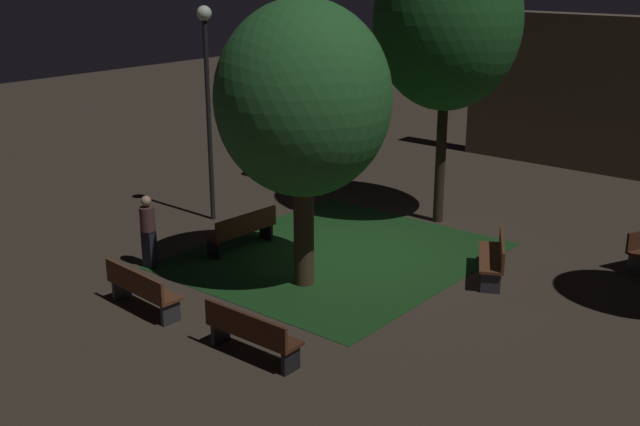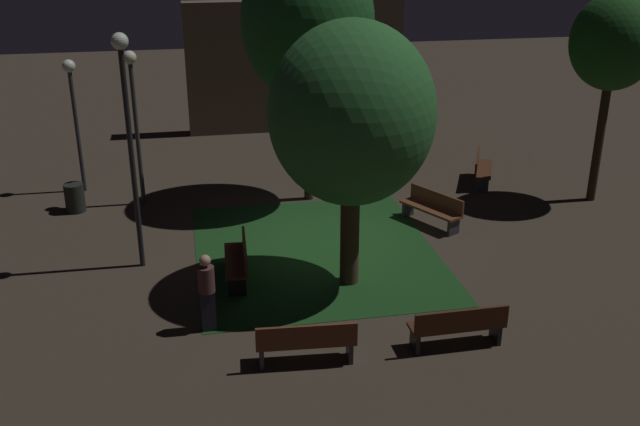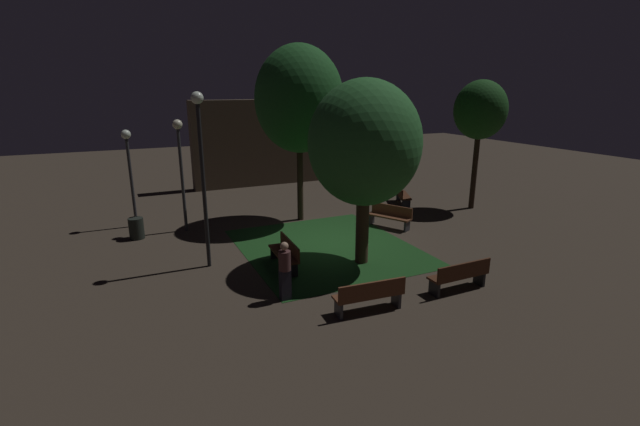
{
  "view_description": "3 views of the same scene",
  "coord_description": "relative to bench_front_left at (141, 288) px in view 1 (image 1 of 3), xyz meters",
  "views": [
    {
      "loc": [
        9.68,
        -13.16,
        6.34
      ],
      "look_at": [
        -1.1,
        -0.05,
        0.8
      ],
      "focal_mm": 43.79,
      "sensor_mm": 36.0,
      "label": 1
    },
    {
      "loc": [
        -3.27,
        -15.74,
        7.45
      ],
      "look_at": [
        -0.25,
        -0.08,
        0.91
      ],
      "focal_mm": 40.39,
      "sensor_mm": 36.0,
      "label": 2
    },
    {
      "loc": [
        -6.69,
        -13.41,
        5.42
      ],
      "look_at": [
        -0.62,
        -0.2,
        1.26
      ],
      "focal_mm": 24.78,
      "sensor_mm": 36.0,
      "label": 3
    }
  ],
  "objects": [
    {
      "name": "trash_bin",
      "position": [
        -4.95,
        8.43,
        -0.09
      ],
      "size": [
        0.53,
        0.53,
        0.79
      ],
      "primitive_type": "cylinder",
      "color": "black",
      "rests_on": "ground"
    },
    {
      "name": "bench_near_trees",
      "position": [
        -0.88,
        3.58,
        0.0
      ],
      "size": [
        0.58,
        1.82,
        0.88
      ],
      "color": "#512D19",
      "rests_on": "ground"
    },
    {
      "name": "bench_front_left",
      "position": [
        0.0,
        0.0,
        0.0
      ],
      "size": [
        1.83,
        0.61,
        0.88
      ],
      "color": "brown",
      "rests_on": "ground"
    },
    {
      "name": "tree_back_right",
      "position": [
        1.48,
        2.97,
        3.3
      ],
      "size": [
        3.42,
        3.42,
        5.7
      ],
      "color": "#423021",
      "rests_on": "ground"
    },
    {
      "name": "lamp_post_plaza_west",
      "position": [
        -3.14,
        8.66,
        2.45
      ],
      "size": [
        0.36,
        0.36,
        4.28
      ],
      "color": "#333338",
      "rests_on": "ground"
    },
    {
      "name": "pedestrian",
      "position": [
        -1.66,
        1.53,
        0.37
      ],
      "size": [
        0.32,
        0.32,
        1.61
      ],
      "color": "black",
      "rests_on": "ground"
    },
    {
      "name": "grass_lawn",
      "position": [
        1.03,
        4.63,
        -0.48
      ],
      "size": [
        5.69,
        6.58,
        0.01
      ],
      "primitive_type": "cube",
      "color": "#194219",
      "rests_on": "ground"
    },
    {
      "name": "bench_front_right",
      "position": [
        4.34,
        5.7,
        0.0
      ],
      "size": [
        1.28,
        1.81,
        0.88
      ],
      "color": "brown",
      "rests_on": "ground"
    },
    {
      "name": "bench_path_side",
      "position": [
        2.86,
        -0.0,
        0.0
      ],
      "size": [
        1.81,
        0.5,
        0.88
      ],
      "color": "#422314",
      "rests_on": "ground"
    },
    {
      "name": "ground_plane",
      "position": [
        1.43,
        4.92,
        -0.48
      ],
      "size": [
        60.0,
        60.0,
        0.0
      ],
      "primitive_type": "plane",
      "color": "#3D3328"
    },
    {
      "name": "lamp_post_path_center",
      "position": [
        -3.04,
        4.66,
        3.05
      ],
      "size": [
        0.36,
        0.36,
        5.3
      ],
      "color": "black",
      "rests_on": "ground"
    },
    {
      "name": "tree_lawn_side",
      "position": [
        1.49,
        8.17,
        4.46
      ],
      "size": [
        3.51,
        3.51,
        7.06
      ],
      "color": "#2D2116",
      "rests_on": "ground"
    },
    {
      "name": "lamp_post_near_wall",
      "position": [
        -4.89,
        10.07,
        2.2
      ],
      "size": [
        0.36,
        0.36,
        3.86
      ],
      "color": "#333338",
      "rests_on": "ground"
    },
    {
      "name": "building_wall_backdrop",
      "position": [
        2.31,
        15.63,
        1.9
      ],
      "size": [
        8.0,
        0.8,
        4.76
      ],
      "primitive_type": "cube",
      "color": "brown",
      "rests_on": "ground"
    }
  ]
}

